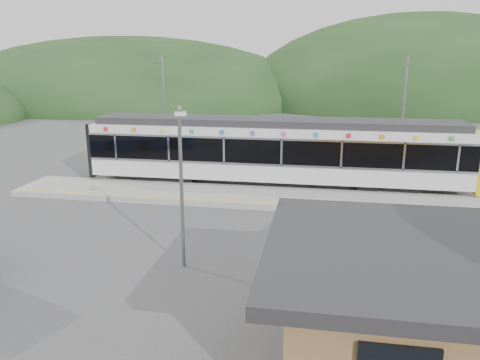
# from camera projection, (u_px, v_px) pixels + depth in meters

# --- Properties ---
(ground) EXTENTS (120.00, 120.00, 0.00)m
(ground) POSITION_uv_depth(u_px,v_px,m) (258.00, 223.00, 20.21)
(ground) COLOR #4C4C4F
(ground) RESTS_ON ground
(hills) EXTENTS (146.00, 149.00, 26.00)m
(hills) POSITION_uv_depth(u_px,v_px,m) (390.00, 195.00, 24.22)
(hills) COLOR #1E3D19
(hills) RESTS_ON ground
(platform) EXTENTS (26.00, 3.20, 0.30)m
(platform) POSITION_uv_depth(u_px,v_px,m) (267.00, 198.00, 23.31)
(platform) COLOR #9E9E99
(platform) RESTS_ON ground
(yellow_line) EXTENTS (26.00, 0.10, 0.01)m
(yellow_line) POSITION_uv_depth(u_px,v_px,m) (264.00, 202.00, 22.04)
(yellow_line) COLOR yellow
(yellow_line) RESTS_ON platform
(train) EXTENTS (20.44, 3.01, 3.74)m
(train) POSITION_uv_depth(u_px,v_px,m) (275.00, 150.00, 25.37)
(train) COLOR black
(train) RESTS_ON ground
(catenary_mast_west) EXTENTS (0.18, 1.80, 7.00)m
(catenary_mast_west) POSITION_uv_depth(u_px,v_px,m) (164.00, 112.00, 28.58)
(catenary_mast_west) COLOR slate
(catenary_mast_west) RESTS_ON ground
(catenary_mast_east) EXTENTS (0.18, 1.80, 7.00)m
(catenary_mast_east) POSITION_uv_depth(u_px,v_px,m) (403.00, 117.00, 26.26)
(catenary_mast_east) COLOR slate
(catenary_mast_east) RESTS_ON ground
(station_shelter) EXTENTS (9.20, 6.20, 3.00)m
(station_shelter) POSITION_uv_depth(u_px,v_px,m) (474.00, 312.00, 10.24)
(station_shelter) COLOR olive
(station_shelter) RESTS_ON ground
(lamp_post) EXTENTS (0.42, 1.03, 5.49)m
(lamp_post) POSITION_uv_depth(u_px,v_px,m) (180.00, 174.00, 15.11)
(lamp_post) COLOR slate
(lamp_post) RESTS_ON ground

